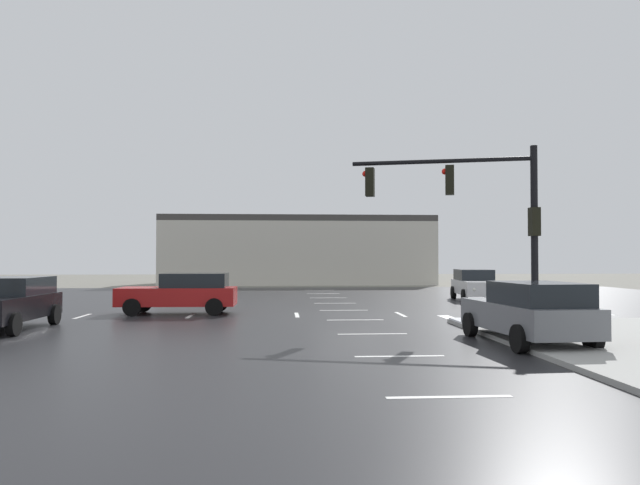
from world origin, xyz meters
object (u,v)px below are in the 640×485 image
at_px(sedan_white, 476,284).
at_px(sedan_black, 8,302).
at_px(sedan_red, 182,292).
at_px(traffic_signal_mast, 480,204).
at_px(sedan_grey, 529,311).

bearing_deg(sedan_white, sedan_black, -51.39).
bearing_deg(sedan_red, sedan_black, 49.14).
height_order(traffic_signal_mast, sedan_white, traffic_signal_mast).
bearing_deg(sedan_white, traffic_signal_mast, -11.04).
xyz_separation_m(sedan_white, sedan_red, (-13.83, -6.62, 0.00)).
xyz_separation_m(sedan_black, sedan_red, (4.47, 5.00, 0.00)).
relative_size(traffic_signal_mast, sedan_black, 1.26).
bearing_deg(sedan_white, sedan_grey, -7.07).
height_order(sedan_black, sedan_red, same).
height_order(sedan_white, sedan_red, same).
xyz_separation_m(traffic_signal_mast, sedan_white, (3.62, 11.66, -3.09)).
height_order(sedan_grey, sedan_red, same).
distance_m(sedan_white, sedan_grey, 16.24).
relative_size(sedan_white, sedan_black, 1.03).
distance_m(sedan_white, sedan_black, 21.67).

